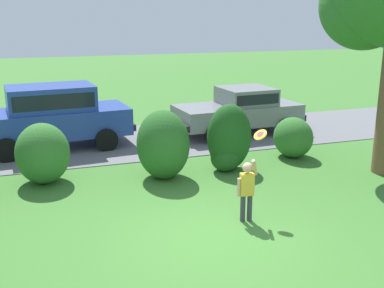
{
  "coord_description": "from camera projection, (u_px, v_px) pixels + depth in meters",
  "views": [
    {
      "loc": [
        -2.94,
        -7.34,
        3.96
      ],
      "look_at": [
        0.44,
        2.5,
        1.1
      ],
      "focal_mm": 44.34,
      "sensor_mm": 36.0,
      "label": 1
    }
  ],
  "objects": [
    {
      "name": "ground_plane",
      "position": [
        214.0,
        238.0,
        8.66
      ],
      "size": [
        80.0,
        80.0,
        0.0
      ],
      "primitive_type": "plane",
      "color": "#3D752D"
    },
    {
      "name": "shrub_centre_right",
      "position": [
        229.0,
        141.0,
        12.32
      ],
      "size": [
        1.18,
        1.0,
        1.74
      ],
      "color": "#1E511C",
      "rests_on": "ground"
    },
    {
      "name": "driveway_strip",
      "position": [
        132.0,
        142.0,
        15.17
      ],
      "size": [
        28.0,
        4.4,
        0.02
      ],
      "primitive_type": "cube",
      "color": "slate",
      "rests_on": "ground"
    },
    {
      "name": "shrub_far_end",
      "position": [
        293.0,
        138.0,
        13.5
      ],
      "size": [
        1.07,
        1.26,
        1.15
      ],
      "color": "#33702B",
      "rests_on": "ground"
    },
    {
      "name": "shrub_centre_left",
      "position": [
        43.0,
        153.0,
        11.35
      ],
      "size": [
        1.28,
        1.42,
        1.47
      ],
      "color": "#33702B",
      "rests_on": "ground"
    },
    {
      "name": "shrub_centre",
      "position": [
        163.0,
        145.0,
        11.66
      ],
      "size": [
        1.3,
        1.47,
        1.72
      ],
      "color": "#286023",
      "rests_on": "ground"
    },
    {
      "name": "child_thrower",
      "position": [
        247.0,
        187.0,
        9.21
      ],
      "size": [
        0.47,
        0.24,
        1.29
      ],
      "color": "#383842",
      "rests_on": "ground"
    },
    {
      "name": "frisbee",
      "position": [
        260.0,
        135.0,
        9.42
      ],
      "size": [
        0.27,
        0.28,
        0.22
      ],
      "color": "yellow"
    },
    {
      "name": "parked_sedan",
      "position": [
        240.0,
        109.0,
        16.09
      ],
      "size": [
        4.5,
        2.29,
        1.56
      ],
      "color": "gray",
      "rests_on": "ground"
    },
    {
      "name": "parked_suv",
      "position": [
        52.0,
        114.0,
        14.19
      ],
      "size": [
        4.83,
        2.38,
        1.92
      ],
      "color": "#28429E",
      "rests_on": "ground"
    }
  ]
}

